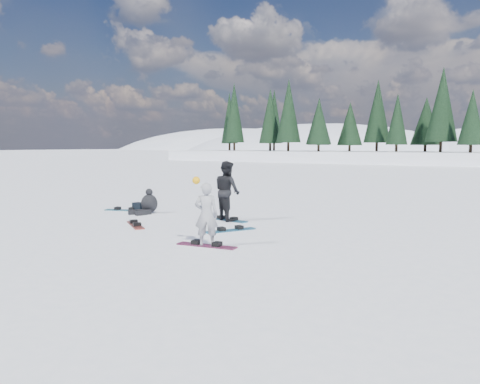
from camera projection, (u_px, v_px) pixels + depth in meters
name	position (u px, v px, depth m)	size (l,w,h in m)	color
ground	(263.00, 241.00, 11.71)	(420.00, 420.00, 0.00)	white
snowboarder_woman	(206.00, 214.00, 11.00)	(0.66, 0.58, 1.66)	#A6A6AC
snowboarder_man	(227.00, 191.00, 14.81)	(0.92, 0.72, 1.90)	black
seated_rider	(148.00, 204.00, 16.43)	(0.77, 1.12, 0.87)	black
gear_bag	(139.00, 207.00, 17.04)	(0.45, 0.30, 0.30)	black
snowboard_woman	(207.00, 246.00, 11.07)	(1.50, 0.28, 0.03)	maroon
snowboard_man	(227.00, 220.00, 14.91)	(1.50, 0.28, 0.03)	#175E81
snowboard_loose_c	(125.00, 210.00, 17.12)	(1.50, 0.28, 0.03)	#19728E
snowboard_loose_b	(135.00, 225.00, 13.94)	(1.50, 0.28, 0.03)	maroon
snowboard_loose_a	(230.00, 230.00, 13.06)	(1.50, 0.28, 0.03)	teal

